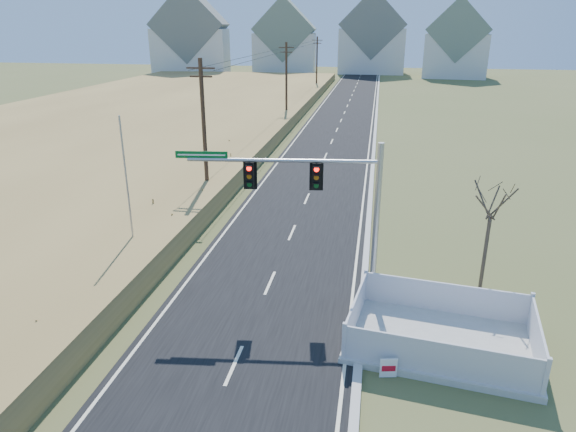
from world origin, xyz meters
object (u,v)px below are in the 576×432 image
(flagpole, at_px, (129,206))
(open_sign, at_px, (388,368))
(traffic_signal_mast, at_px, (331,204))
(fence_enclosure, at_px, (440,339))
(bare_tree, at_px, (493,199))

(flagpole, bearing_deg, open_sign, -29.67)
(flagpole, bearing_deg, traffic_signal_mast, -9.91)
(fence_enclosure, bearing_deg, traffic_signal_mast, 152.51)
(fence_enclosure, xyz_separation_m, bare_tree, (2.14, 4.55, 3.93))
(traffic_signal_mast, xyz_separation_m, open_sign, (2.47, -5.23, -3.76))
(fence_enclosure, bearing_deg, bare_tree, 72.82)
(bare_tree, bearing_deg, traffic_signal_mast, -167.27)
(fence_enclosure, xyz_separation_m, open_sign, (-1.86, -2.14, 0.08))
(flagpole, height_order, bare_tree, flagpole)
(fence_enclosure, height_order, bare_tree, bare_tree)
(open_sign, relative_size, flagpole, 0.10)
(traffic_signal_mast, bearing_deg, fence_enclosure, -42.18)
(traffic_signal_mast, distance_m, open_sign, 6.89)
(traffic_signal_mast, bearing_deg, open_sign, -71.40)
(flagpole, distance_m, bare_tree, 16.20)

